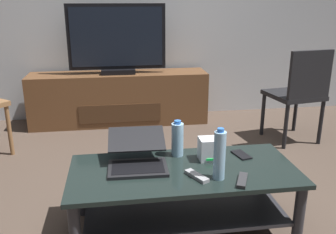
% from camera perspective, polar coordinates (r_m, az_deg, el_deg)
% --- Properties ---
extents(ground_plane, '(7.68, 7.68, 0.00)m').
position_cam_1_polar(ground_plane, '(2.40, 1.09, -15.16)').
color(ground_plane, '#4C3D33').
extents(coffee_table, '(1.29, 0.58, 0.39)m').
position_cam_1_polar(coffee_table, '(2.16, 2.42, -10.90)').
color(coffee_table, black).
rests_on(coffee_table, ground).
extents(media_cabinet, '(1.88, 0.41, 0.55)m').
position_cam_1_polar(media_cabinet, '(4.02, -7.55, 2.90)').
color(media_cabinet, brown).
rests_on(media_cabinet, ground).
extents(television, '(1.00, 0.20, 0.71)m').
position_cam_1_polar(television, '(3.89, -7.92, 11.65)').
color(television, black).
rests_on(television, media_cabinet).
extents(dining_chair, '(0.51, 0.51, 0.89)m').
position_cam_1_polar(dining_chair, '(3.58, 19.72, 3.84)').
color(dining_chair, black).
rests_on(dining_chair, ground).
extents(laptop, '(0.34, 0.39, 0.17)m').
position_cam_1_polar(laptop, '(2.13, -4.78, -6.03)').
color(laptop, black).
rests_on(laptop, coffee_table).
extents(router_box, '(0.15, 0.11, 0.13)m').
position_cam_1_polar(router_box, '(2.21, 6.73, -4.93)').
color(router_box, silver).
rests_on(router_box, coffee_table).
extents(water_bottle_near, '(0.07, 0.07, 0.23)m').
position_cam_1_polar(water_bottle_near, '(2.24, 1.48, -3.45)').
color(water_bottle_near, '#99C6E5').
rests_on(water_bottle_near, coffee_table).
extents(water_bottle_far, '(0.06, 0.06, 0.29)m').
position_cam_1_polar(water_bottle_far, '(1.96, 8.00, -5.87)').
color(water_bottle_far, '#99C6E5').
rests_on(water_bottle_far, coffee_table).
extents(cell_phone, '(0.10, 0.15, 0.01)m').
position_cam_1_polar(cell_phone, '(2.31, 11.30, -5.77)').
color(cell_phone, black).
rests_on(cell_phone, coffee_table).
extents(tv_remote, '(0.11, 0.16, 0.02)m').
position_cam_1_polar(tv_remote, '(2.00, 11.45, -9.61)').
color(tv_remote, '#2D2D30').
rests_on(tv_remote, coffee_table).
extents(soundbar_remote, '(0.11, 0.16, 0.02)m').
position_cam_1_polar(soundbar_remote, '(2.01, 4.47, -9.11)').
color(soundbar_remote, '#99999E').
rests_on(soundbar_remote, coffee_table).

